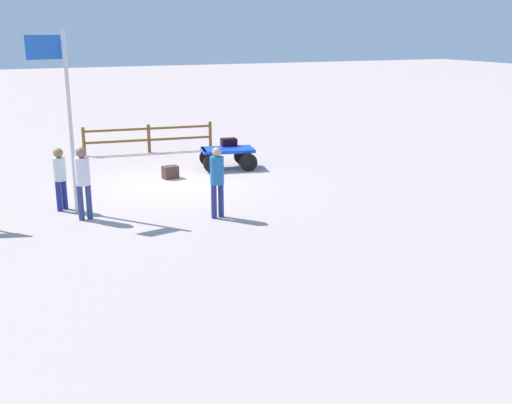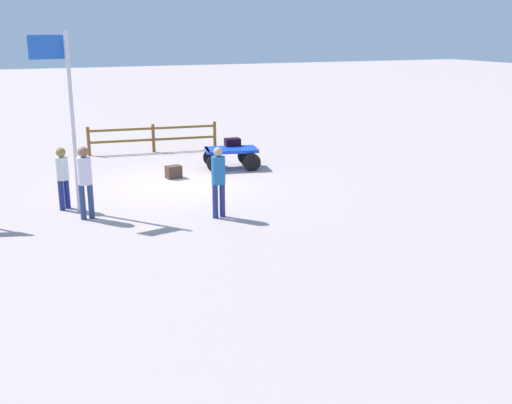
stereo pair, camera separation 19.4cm
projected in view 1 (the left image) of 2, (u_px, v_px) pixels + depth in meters
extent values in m
plane|color=#B7A19B|center=(173.00, 185.00, 18.70)|extent=(120.00, 120.00, 0.00)
cube|color=#133DC3|center=(228.00, 150.00, 20.74)|extent=(1.87, 1.33, 0.10)
cube|color=#133DC3|center=(204.00, 151.00, 20.58)|extent=(0.27, 0.95, 0.10)
cylinder|color=black|center=(212.00, 164.00, 20.22)|extent=(0.60, 0.24, 0.59)
cylinder|color=black|center=(208.00, 158.00, 21.21)|extent=(0.60, 0.24, 0.59)
cylinder|color=black|center=(248.00, 162.00, 20.46)|extent=(0.60, 0.24, 0.59)
cylinder|color=black|center=(242.00, 156.00, 21.45)|extent=(0.60, 0.24, 0.59)
cube|color=black|center=(229.00, 142.00, 21.13)|extent=(0.55, 0.42, 0.26)
cube|color=#493227|center=(170.00, 172.00, 19.48)|extent=(0.52, 0.40, 0.40)
cylinder|color=navy|center=(221.00, 200.00, 15.44)|extent=(0.14, 0.14, 0.86)
cylinder|color=navy|center=(214.00, 201.00, 15.34)|extent=(0.14, 0.14, 0.86)
cylinder|color=#2064AE|center=(217.00, 170.00, 15.18)|extent=(0.40, 0.40, 0.69)
sphere|color=tan|center=(217.00, 152.00, 15.06)|extent=(0.23, 0.23, 0.23)
cylinder|color=navy|center=(64.00, 194.00, 16.13)|extent=(0.14, 0.14, 0.79)
cylinder|color=navy|center=(59.00, 196.00, 15.95)|extent=(0.14, 0.14, 0.79)
cylinder|color=silver|center=(59.00, 169.00, 15.85)|extent=(0.45, 0.45, 0.59)
sphere|color=olive|center=(58.00, 153.00, 15.74)|extent=(0.25, 0.25, 0.25)
cylinder|color=navy|center=(89.00, 202.00, 15.26)|extent=(0.14, 0.14, 0.88)
cylinder|color=navy|center=(81.00, 203.00, 15.19)|extent=(0.14, 0.14, 0.88)
cylinder|color=silver|center=(82.00, 171.00, 15.01)|extent=(0.35, 0.35, 0.67)
sphere|color=#8E634E|center=(81.00, 152.00, 14.89)|extent=(0.26, 0.26, 0.26)
cylinder|color=silver|center=(71.00, 125.00, 15.33)|extent=(0.10, 0.10, 4.50)
cube|color=blue|center=(43.00, 47.00, 14.64)|extent=(0.84, 0.22, 0.56)
cylinder|color=brown|center=(210.00, 135.00, 24.16)|extent=(0.12, 0.12, 1.07)
cylinder|color=brown|center=(149.00, 138.00, 23.48)|extent=(0.12, 0.12, 1.07)
cylinder|color=brown|center=(84.00, 142.00, 22.79)|extent=(0.12, 0.12, 1.07)
cube|color=brown|center=(148.00, 129.00, 23.38)|extent=(4.74, 0.59, 0.08)
cube|color=brown|center=(149.00, 140.00, 23.49)|extent=(4.74, 0.59, 0.08)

